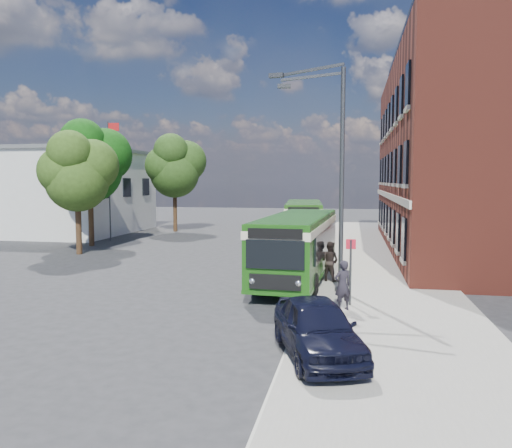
% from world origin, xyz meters
% --- Properties ---
extents(ground, '(120.00, 120.00, 0.00)m').
position_xyz_m(ground, '(0.00, 0.00, 0.00)').
color(ground, '#2A2A2C').
rests_on(ground, ground).
extents(pavement, '(6.00, 48.00, 0.15)m').
position_xyz_m(pavement, '(7.00, 8.00, 0.07)').
color(pavement, gray).
rests_on(pavement, ground).
extents(kerb_line, '(0.12, 48.00, 0.01)m').
position_xyz_m(kerb_line, '(3.95, 8.00, 0.01)').
color(kerb_line, beige).
rests_on(kerb_line, ground).
extents(brick_office, '(12.10, 26.00, 14.20)m').
position_xyz_m(brick_office, '(14.00, 12.00, 6.97)').
color(brick_office, maroon).
rests_on(brick_office, ground).
extents(white_building, '(9.40, 13.40, 7.30)m').
position_xyz_m(white_building, '(-18.00, 18.00, 3.66)').
color(white_building, silver).
rests_on(white_building, ground).
extents(flagpole, '(0.95, 0.10, 9.00)m').
position_xyz_m(flagpole, '(-12.45, 13.00, 4.94)').
color(flagpole, '#37393C').
rests_on(flagpole, ground).
extents(street_lamp, '(2.96, 2.38, 9.00)m').
position_xyz_m(street_lamp, '(4.84, -2.00, 4.79)').
color(street_lamp, '#37393C').
rests_on(street_lamp, ground).
extents(bus_stop_sign, '(0.35, 0.08, 2.52)m').
position_xyz_m(bus_stop_sign, '(5.60, -4.20, 1.51)').
color(bus_stop_sign, '#37393C').
rests_on(bus_stop_sign, ground).
extents(bus_front, '(3.10, 10.39, 3.02)m').
position_xyz_m(bus_front, '(3.20, 0.50, 1.83)').
color(bus_front, '#1A4F11').
rests_on(bus_front, ground).
extents(bus_rear, '(3.47, 10.15, 3.02)m').
position_xyz_m(bus_rear, '(2.07, 14.96, 1.83)').
color(bus_rear, '#245317').
rests_on(bus_rear, ground).
extents(parked_car, '(3.02, 4.62, 1.46)m').
position_xyz_m(parked_car, '(4.80, -9.63, 0.88)').
color(parked_car, black).
rests_on(parked_car, pavement).
extents(pedestrian_a, '(0.75, 0.68, 1.73)m').
position_xyz_m(pedestrian_a, '(5.35, -4.93, 1.01)').
color(pedestrian_a, black).
rests_on(pedestrian_a, pavement).
extents(pedestrian_b, '(1.07, 0.99, 1.77)m').
position_xyz_m(pedestrian_b, '(4.69, 0.00, 1.04)').
color(pedestrian_b, black).
rests_on(pedestrian_b, pavement).
extents(tree_left, '(4.52, 4.29, 7.62)m').
position_xyz_m(tree_left, '(-11.08, 6.16, 5.17)').
color(tree_left, '#372114').
rests_on(tree_left, ground).
extents(tree_mid, '(5.20, 4.95, 8.78)m').
position_xyz_m(tree_mid, '(-12.36, 9.98, 5.96)').
color(tree_mid, '#372114').
rests_on(tree_mid, ground).
extents(tree_right, '(5.17, 4.91, 8.72)m').
position_xyz_m(tree_right, '(-10.05, 20.65, 5.92)').
color(tree_right, '#372114').
rests_on(tree_right, ground).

